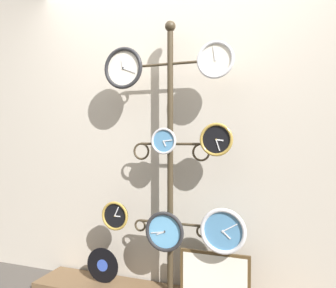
{
  "coord_description": "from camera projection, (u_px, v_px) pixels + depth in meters",
  "views": [
    {
      "loc": [
        0.81,
        -1.92,
        1.23
      ],
      "look_at": [
        0.0,
        0.36,
        1.18
      ],
      "focal_mm": 35.0,
      "sensor_mm": 36.0,
      "label": 1
    }
  ],
  "objects": [
    {
      "name": "clock_middle_right",
      "position": [
        216.0,
        140.0,
        2.27
      ],
      "size": [
        0.23,
        0.04,
        0.23
      ],
      "color": "black"
    },
    {
      "name": "clock_bottom_center",
      "position": [
        165.0,
        232.0,
        2.4
      ],
      "size": [
        0.3,
        0.04,
        0.3
      ],
      "color": "#60A8DB"
    },
    {
      "name": "clock_bottom_left",
      "position": [
        115.0,
        216.0,
        2.55
      ],
      "size": [
        0.23,
        0.04,
        0.23
      ],
      "color": "black"
    },
    {
      "name": "vinyl_record",
      "position": [
        103.0,
        265.0,
        2.63
      ],
      "size": [
        0.28,
        0.01,
        0.28
      ],
      "color": "black",
      "rests_on": "low_shelf"
    },
    {
      "name": "clock_bottom_right",
      "position": [
        223.0,
        231.0,
        2.23
      ],
      "size": [
        0.32,
        0.04,
        0.32
      ],
      "color": "#4C84B2"
    },
    {
      "name": "shop_wall",
      "position": [
        177.0,
        116.0,
        2.61
      ],
      "size": [
        4.4,
        0.04,
        2.8
      ],
      "color": "#BCB2A3",
      "rests_on": "ground_plane"
    },
    {
      "name": "clock_top_right",
      "position": [
        216.0,
        60.0,
        2.25
      ],
      "size": [
        0.26,
        0.04,
        0.26
      ],
      "color": "silver"
    },
    {
      "name": "picture_frame",
      "position": [
        214.0,
        276.0,
        2.34
      ],
      "size": [
        0.51,
        0.02,
        0.35
      ],
      "color": "#4C381E",
      "rests_on": "low_shelf"
    },
    {
      "name": "clock_top_left",
      "position": [
        123.0,
        68.0,
        2.49
      ],
      "size": [
        0.32,
        0.04,
        0.32
      ],
      "color": "silver"
    },
    {
      "name": "clock_middle_center",
      "position": [
        164.0,
        141.0,
        2.4
      ],
      "size": [
        0.19,
        0.04,
        0.19
      ],
      "color": "#4C84B2"
    },
    {
      "name": "display_stand",
      "position": [
        170.0,
        196.0,
        2.47
      ],
      "size": [
        0.67,
        0.38,
        2.1
      ],
      "color": "#382D1E",
      "rests_on": "ground_plane"
    }
  ]
}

